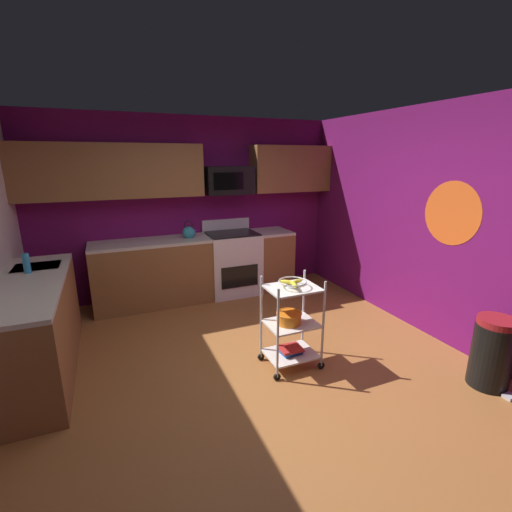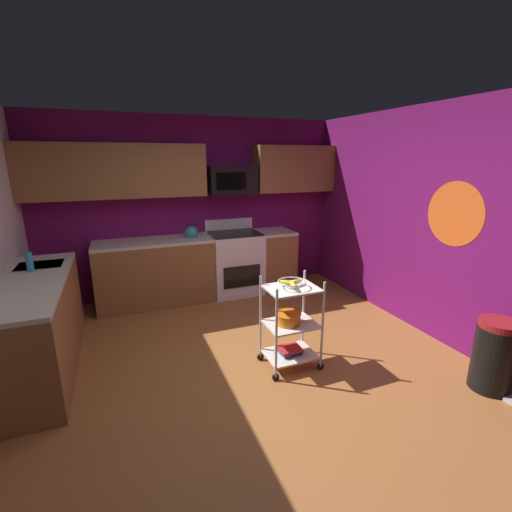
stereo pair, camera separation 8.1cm
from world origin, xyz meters
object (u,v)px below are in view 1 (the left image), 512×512
object	(u,v)px
fruit_bowl	(293,283)
mixing_bowl_large	(289,318)
microwave	(228,180)
trash_can	(492,353)
oven_range	(232,262)
book_stack	(291,350)
dish_soap_bottle	(26,263)
kettle	(189,232)
rolling_cart	(291,323)

from	to	relation	value
fruit_bowl	mixing_bowl_large	size ratio (longest dim) A/B	1.08
microwave	trash_can	distance (m)	3.78
oven_range	fruit_bowl	size ratio (longest dim) A/B	4.04
book_stack	dish_soap_bottle	size ratio (longest dim) A/B	1.12
book_stack	trash_can	size ratio (longest dim) A/B	0.34
fruit_bowl	kettle	bearing A→B (deg)	103.39
oven_range	kettle	world-z (taller)	kettle
oven_range	mixing_bowl_large	distance (m)	2.15
fruit_bowl	book_stack	xyz separation A→B (m)	(0.00, -0.00, -0.71)
oven_range	book_stack	world-z (taller)	oven_range
fruit_bowl	trash_can	world-z (taller)	fruit_bowl
mixing_bowl_large	trash_can	xyz separation A→B (m)	(1.54, -1.00, -0.19)
rolling_cart	fruit_bowl	bearing A→B (deg)	176.42
oven_range	mixing_bowl_large	bearing A→B (deg)	-94.37
mixing_bowl_large	kettle	bearing A→B (deg)	102.65
dish_soap_bottle	trash_can	xyz separation A→B (m)	(3.84, -2.15, -0.69)
microwave	dish_soap_bottle	bearing A→B (deg)	-156.10
dish_soap_bottle	microwave	bearing A→B (deg)	23.90
microwave	dish_soap_bottle	distance (m)	2.78
rolling_cart	fruit_bowl	size ratio (longest dim) A/B	3.36
fruit_bowl	mixing_bowl_large	distance (m)	0.36
fruit_bowl	kettle	size ratio (longest dim) A/B	1.03
oven_range	fruit_bowl	bearing A→B (deg)	-93.60
microwave	dish_soap_bottle	size ratio (longest dim) A/B	3.50
fruit_bowl	mixing_bowl_large	world-z (taller)	fruit_bowl
fruit_bowl	trash_can	xyz separation A→B (m)	(1.51, -1.00, -0.55)
oven_range	dish_soap_bottle	world-z (taller)	dish_soap_bottle
kettle	trash_can	xyz separation A→B (m)	(2.02, -3.14, -0.67)
fruit_bowl	dish_soap_bottle	xyz separation A→B (m)	(-2.33, 1.15, 0.14)
microwave	book_stack	size ratio (longest dim) A/B	3.11
book_stack	trash_can	distance (m)	1.82
book_stack	mixing_bowl_large	bearing A→B (deg)	180.00
book_stack	kettle	xyz separation A→B (m)	(-0.51, 2.14, 0.84)
microwave	oven_range	bearing A→B (deg)	-89.74
rolling_cart	dish_soap_bottle	xyz separation A→B (m)	(-2.33, 1.15, 0.57)
oven_range	microwave	world-z (taller)	microwave
microwave	rolling_cart	distance (m)	2.57
rolling_cart	kettle	bearing A→B (deg)	103.39
rolling_cart	trash_can	size ratio (longest dim) A/B	1.39
oven_range	kettle	bearing A→B (deg)	-179.66
oven_range	rolling_cart	world-z (taller)	oven_range
rolling_cart	oven_range	bearing A→B (deg)	86.40
rolling_cart	kettle	world-z (taller)	kettle
fruit_bowl	trash_can	bearing A→B (deg)	-33.53
mixing_bowl_large	book_stack	distance (m)	0.36
mixing_bowl_large	dish_soap_bottle	xyz separation A→B (m)	(-2.30, 1.15, 0.50)
oven_range	mixing_bowl_large	size ratio (longest dim) A/B	4.37
fruit_bowl	dish_soap_bottle	distance (m)	2.61
oven_range	dish_soap_bottle	distance (m)	2.71
rolling_cart	dish_soap_bottle	world-z (taller)	dish_soap_bottle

